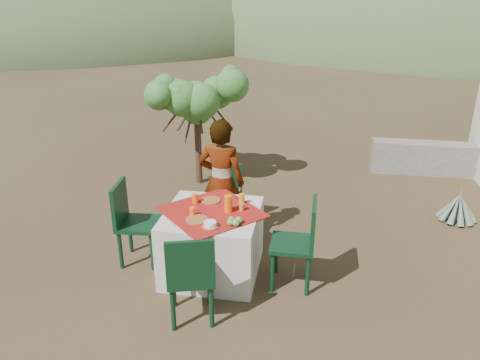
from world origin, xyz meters
name	(u,v)px	position (x,y,z in m)	size (l,w,h in m)	color
ground	(197,259)	(0.00, 0.00, 0.00)	(160.00, 160.00, 0.00)	#3C2D1B
table	(212,242)	(0.25, -0.21, 0.38)	(1.30, 1.30, 0.76)	silver
chair_far	(226,193)	(0.17, 0.92, 0.48)	(0.43, 0.43, 0.87)	black
chair_near	(191,275)	(0.26, -1.11, 0.54)	(0.55, 0.55, 0.97)	black
chair_left	(131,219)	(-0.72, -0.15, 0.55)	(0.49, 0.49, 0.99)	black
chair_right	(301,240)	(1.23, -0.30, 0.55)	(0.46, 0.46, 0.99)	black
person	(221,182)	(0.21, 0.51, 0.80)	(0.59, 0.38, 1.60)	#8C6651
shrub_tree	(201,104)	(-0.50, 2.35, 1.33)	(1.43, 1.40, 1.68)	#4D3426
agave	(458,208)	(3.32, 1.60, 0.19)	(0.53, 0.54, 0.57)	slate
stone_wall	(449,159)	(3.60, 3.40, 0.28)	(2.60, 0.35, 0.55)	gray
hill_near_left	(69,29)	(-18.00, 30.00, 0.00)	(40.00, 40.00, 16.00)	#38522E
hill_near_right	(463,28)	(12.00, 36.00, 0.00)	(48.00, 48.00, 20.00)	#38522E
hill_far_center	(279,14)	(-4.00, 52.00, 0.00)	(60.00, 60.00, 24.00)	slate
plate_far	(211,200)	(0.18, 0.05, 0.77)	(0.23, 0.23, 0.01)	brown
plate_near	(197,220)	(0.15, -0.44, 0.77)	(0.24, 0.24, 0.01)	brown
glass_far	(195,199)	(0.02, -0.04, 0.82)	(0.07, 0.07, 0.11)	orange
glass_near	(192,212)	(0.08, -0.35, 0.81)	(0.06, 0.06, 0.10)	orange
juice_pitcher	(228,204)	(0.44, -0.19, 0.86)	(0.09, 0.09, 0.19)	orange
bowl_plate	(210,226)	(0.32, -0.56, 0.77)	(0.17, 0.17, 0.01)	brown
white_bowl	(210,224)	(0.32, -0.56, 0.80)	(0.13, 0.13, 0.05)	white
jar_left	(242,207)	(0.57, -0.13, 0.80)	(0.05, 0.05, 0.09)	orange
jar_right	(242,198)	(0.54, 0.06, 0.82)	(0.07, 0.07, 0.11)	orange
napkin_holder	(229,206)	(0.43, -0.14, 0.81)	(0.07, 0.04, 0.09)	white
fruit_cluster	(234,221)	(0.55, -0.47, 0.80)	(0.15, 0.14, 0.07)	#609C38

